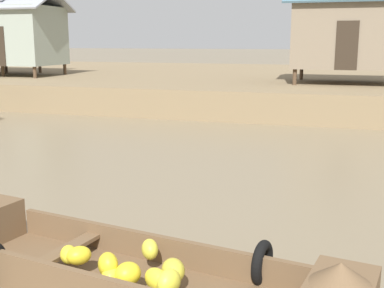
# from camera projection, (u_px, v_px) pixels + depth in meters

# --- Properties ---
(ground_plane) EXTENTS (300.00, 300.00, 0.00)m
(ground_plane) POSITION_uv_depth(u_px,v_px,m) (239.00, 162.00, 11.56)
(ground_plane) COLOR #7A6B51
(riverbank_strip) EXTENTS (160.00, 20.00, 1.06)m
(riverbank_strip) POSITION_uv_depth(u_px,v_px,m) (300.00, 84.00, 25.83)
(riverbank_strip) COLOR #7F6B4C
(riverbank_strip) RESTS_ON ground
(banana_boat) EXTENTS (5.36, 1.92, 0.83)m
(banana_boat) POSITION_uv_depth(u_px,v_px,m) (126.00, 268.00, 5.54)
(banana_boat) COLOR brown
(banana_boat) RESTS_ON ground
(stilt_house_mid_left) EXTENTS (4.63, 3.45, 4.09)m
(stilt_house_mid_left) POSITION_uv_depth(u_px,v_px,m) (17.00, 34.00, 24.11)
(stilt_house_mid_left) COLOR #4C3826
(stilt_house_mid_left) RESTS_ON riverbank_strip
(stilt_house_mid_right) EXTENTS (4.85, 3.82, 4.18)m
(stilt_house_mid_right) POSITION_uv_depth(u_px,v_px,m) (348.00, 32.00, 19.77)
(stilt_house_mid_right) COLOR #4C3826
(stilt_house_mid_right) RESTS_ON riverbank_strip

